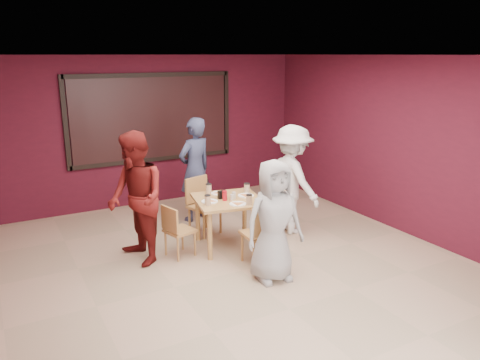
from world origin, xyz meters
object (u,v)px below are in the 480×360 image
chair_right (273,209)px  diner_left (136,199)px  chair_front (262,232)px  chair_left (176,228)px  chair_back (201,202)px  diner_right (292,180)px  dining_table (228,205)px  diner_back (195,170)px  diner_front (274,221)px

chair_right → diner_left: size_ratio=0.44×
chair_front → chair_left: (-0.91, 0.84, -0.07)m
chair_back → diner_right: 1.50m
chair_back → diner_right: diner_right is taller
diner_right → chair_back: bearing=57.3°
chair_front → diner_left: bearing=146.5°
dining_table → diner_back: (0.06, 1.34, 0.24)m
chair_back → diner_front: (0.12, -1.94, 0.28)m
chair_back → diner_left: size_ratio=0.49×
chair_right → diner_left: diner_left is taller
chair_left → diner_right: (2.01, 0.05, 0.44)m
chair_left → diner_left: 0.71m
diner_left → diner_front: bearing=39.9°
diner_right → dining_table: bearing=87.7°
chair_left → diner_left: (-0.51, 0.11, 0.48)m
chair_left → diner_front: size_ratio=0.49×
dining_table → chair_left: dining_table is taller
dining_table → chair_front: size_ratio=1.27×
chair_right → diner_right: 0.57m
chair_right → chair_left: bearing=179.7°
dining_table → diner_front: size_ratio=0.71×
chair_front → chair_back: 1.56m
dining_table → diner_right: bearing=3.3°
chair_left → diner_back: bearing=56.3°
chair_front → diner_front: bearing=-99.5°
diner_right → chair_left: bearing=85.8°
diner_right → diner_front: bearing=132.0°
chair_left → diner_front: diner_front is taller
chair_right → diner_front: size_ratio=0.51×
chair_back → chair_right: (0.90, -0.72, -0.06)m
chair_right → dining_table: bearing=-179.2°
diner_front → diner_left: 1.91m
diner_right → diner_back: bearing=36.0°
diner_left → chair_left: bearing=72.8°
chair_back → dining_table: bearing=-81.9°
dining_table → chair_right: dining_table is taller
chair_front → chair_back: bearing=97.0°
diner_back → diner_right: size_ratio=1.03×
dining_table → chair_front: (0.09, -0.82, -0.16)m
diner_front → dining_table: bearing=96.4°
dining_table → chair_back: 0.75m
dining_table → chair_back: (-0.10, 0.73, -0.15)m
dining_table → chair_front: bearing=-84.0°
chair_front → diner_back: 2.19m
chair_left → diner_back: (0.88, 1.32, 0.46)m
dining_table → diner_front: 1.22m
diner_back → diner_front: bearing=72.2°
chair_front → diner_front: 0.49m
dining_table → diner_front: bearing=-89.0°
chair_right → diner_front: diner_front is taller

